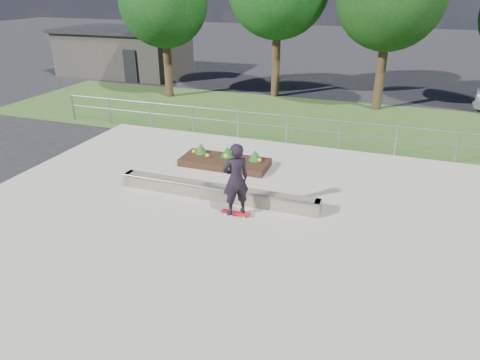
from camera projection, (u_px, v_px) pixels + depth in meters
name	position (u px, v px, depth m)	size (l,w,h in m)	color
ground	(212.00, 245.00, 10.30)	(120.00, 120.00, 0.00)	black
grass_verge	(304.00, 120.00, 19.72)	(30.00, 8.00, 0.02)	#315120
concrete_slab	(211.00, 244.00, 10.29)	(15.00, 15.00, 0.06)	#A29C90
fence	(287.00, 126.00, 16.40)	(20.06, 0.06, 1.20)	gray
building	(125.00, 51.00, 29.31)	(8.40, 5.40, 3.00)	#2C2927
tree_far_left	(164.00, 2.00, 21.82)	(4.55, 4.55, 7.15)	#331F14
grind_ledge	(217.00, 192.00, 12.31)	(6.00, 0.44, 0.43)	brown
planter_bed	(225.00, 160.00, 14.58)	(3.00, 1.20, 0.61)	black
skateboarder	(236.00, 179.00, 11.05)	(0.85, 0.82, 2.05)	white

